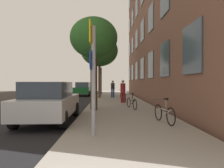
{
  "coord_description": "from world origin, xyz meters",
  "views": [
    {
      "loc": [
        0.29,
        -1.88,
        1.61
      ],
      "look_at": [
        0.57,
        11.19,
        1.51
      ],
      "focal_mm": 32.35,
      "sensor_mm": 36.0,
      "label": 1
    }
  ],
  "objects": [
    {
      "name": "sign_post",
      "position": [
        -0.13,
        3.77,
        1.96
      ],
      "size": [
        0.15,
        0.6,
        3.17
      ],
      "color": "gray",
      "rests_on": "sidewalk"
    },
    {
      "name": "bicycle_1",
      "position": [
        1.65,
        9.52,
        0.47
      ],
      "size": [
        0.51,
        1.64,
        0.89
      ],
      "color": "black",
      "rests_on": "sidewalk"
    },
    {
      "name": "bicycle_0",
      "position": [
        2.36,
        5.45,
        0.48
      ],
      "size": [
        0.46,
        1.65,
        0.93
      ],
      "color": "black",
      "rests_on": "sidewalk"
    },
    {
      "name": "road_asphalt",
      "position": [
        -4.5,
        15.0,
        0.01
      ],
      "size": [
        7.0,
        38.0,
        0.01
      ],
      "primitive_type": "cube",
      "color": "black",
      "rests_on": "ground"
    },
    {
      "name": "tree_near",
      "position": [
        -0.47,
        9.2,
        3.99
      ],
      "size": [
        2.6,
        2.6,
        5.04
      ],
      "color": "#4C3823",
      "rests_on": "sidewalk"
    },
    {
      "name": "tree_far",
      "position": [
        -0.52,
        17.86,
        4.71
      ],
      "size": [
        3.62,
        3.62,
        6.14
      ],
      "color": "brown",
      "rests_on": "sidewalk"
    },
    {
      "name": "pedestrian_1",
      "position": [
        0.78,
        17.99,
        1.08
      ],
      "size": [
        0.4,
        0.4,
        1.68
      ],
      "color": "navy",
      "rests_on": "sidewalk"
    },
    {
      "name": "traffic_light",
      "position": [
        -0.62,
        23.04,
        2.4
      ],
      "size": [
        0.43,
        0.24,
        3.32
      ],
      "color": "black",
      "rests_on": "sidewalk"
    },
    {
      "name": "car_1",
      "position": [
        -2.62,
        22.45,
        0.84
      ],
      "size": [
        1.97,
        4.2,
        1.62
      ],
      "color": "#19662D",
      "rests_on": "road_asphalt"
    },
    {
      "name": "pedestrian_0",
      "position": [
        1.4,
        12.81,
        1.07
      ],
      "size": [
        0.53,
        0.53,
        1.66
      ],
      "color": "maroon",
      "rests_on": "sidewalk"
    },
    {
      "name": "sidewalk",
      "position": [
        1.1,
        15.0,
        0.06
      ],
      "size": [
        4.2,
        38.0,
        0.12
      ],
      "primitive_type": "cube",
      "color": "gray",
      "rests_on": "ground"
    },
    {
      "name": "ground_plane",
      "position": [
        -2.4,
        15.0,
        0.0
      ],
      "size": [
        41.8,
        41.8,
        0.0
      ],
      "primitive_type": "plane",
      "color": "#332D28"
    },
    {
      "name": "car_0",
      "position": [
        -2.09,
        6.37,
        0.84
      ],
      "size": [
        1.93,
        4.24,
        1.62
      ],
      "color": "#B7B7BC",
      "rests_on": "road_asphalt"
    },
    {
      "name": "bicycle_3",
      "position": [
        1.55,
        15.71,
        0.48
      ],
      "size": [
        0.42,
        1.6,
        0.92
      ],
      "color": "black",
      "rests_on": "sidewalk"
    },
    {
      "name": "bicycle_2",
      "position": [
        1.55,
        13.65,
        0.51
      ],
      "size": [
        0.42,
        1.68,
        0.99
      ],
      "color": "black",
      "rests_on": "sidewalk"
    }
  ]
}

